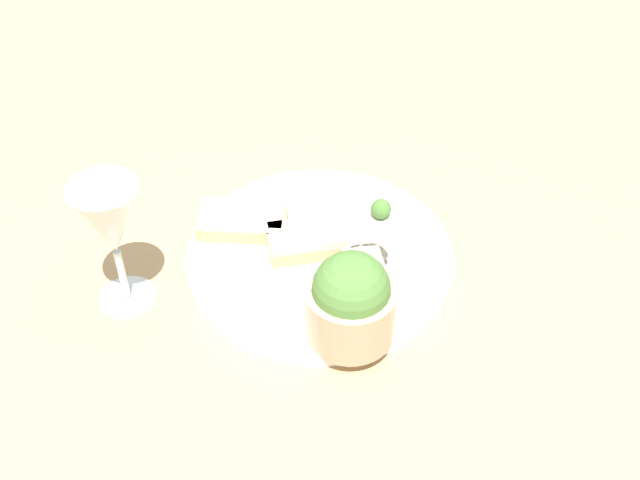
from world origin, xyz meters
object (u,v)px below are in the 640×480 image
Objects in this scene: cheese_toast_far at (242,221)px; wine_glass at (110,225)px; sauce_ramekin at (366,266)px; cheese_toast_near at (311,240)px; salad_bowl at (351,301)px.

cheese_toast_far is 0.71× the size of wine_glass.
sauce_ramekin is 0.08m from cheese_toast_near.
wine_glass reaches higher than salad_bowl.
salad_bowl is 0.65× the size of wine_glass.
sauce_ramekin is 0.16m from cheese_toast_far.
sauce_ramekin is at bearing -23.51° from cheese_toast_near.
cheese_toast_near is 1.00× the size of cheese_toast_far.
wine_glass is at bearing -162.46° from sauce_ramekin.
cheese_toast_near is at bearing 31.33° from wine_glass.
cheese_toast_near is (-0.07, 0.11, -0.03)m from salad_bowl.
cheese_toast_near is 0.71× the size of wine_glass.
sauce_ramekin is (0.00, 0.08, -0.03)m from salad_bowl.
cheese_toast_near is 0.09m from cheese_toast_far.
salad_bowl reaches higher than sauce_ramekin.
salad_bowl is 1.76× the size of sauce_ramekin.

